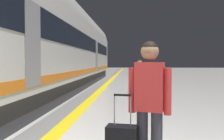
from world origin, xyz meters
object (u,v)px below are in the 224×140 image
(traveller_foreground, at_px, (150,99))
(passenger_near, at_px, (139,74))
(waste_bin, at_px, (162,82))
(high_speed_train, at_px, (45,39))
(duffel_bag_near, at_px, (146,91))

(traveller_foreground, relative_size, passenger_near, 1.08)
(passenger_near, xyz_separation_m, waste_bin, (1.23, 1.49, -0.48))
(high_speed_train, height_order, traveller_foreground, high_speed_train)
(waste_bin, bearing_deg, duffel_bag_near, -119.05)
(duffel_bag_near, bearing_deg, high_speed_train, -171.68)
(high_speed_train, relative_size, duffel_bag_near, 72.29)
(traveller_foreground, xyz_separation_m, passenger_near, (0.19, 8.17, -0.08))
(passenger_near, height_order, duffel_bag_near, passenger_near)
(passenger_near, distance_m, duffel_bag_near, 0.86)
(traveller_foreground, bearing_deg, waste_bin, 81.63)
(high_speed_train, distance_m, passenger_near, 4.53)
(high_speed_train, height_order, waste_bin, high_speed_train)
(passenger_near, bearing_deg, high_speed_train, -169.05)
(duffel_bag_near, bearing_deg, passenger_near, 154.91)
(duffel_bag_near, bearing_deg, waste_bin, 60.95)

